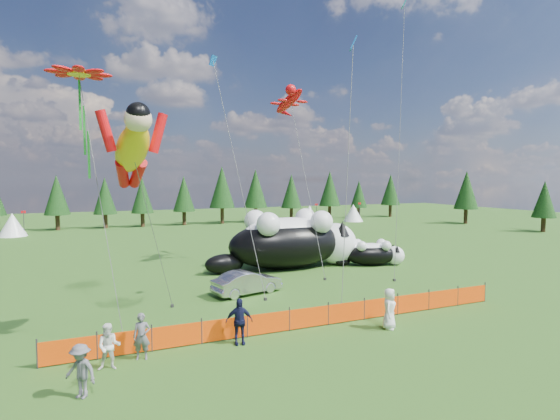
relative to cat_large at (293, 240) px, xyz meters
name	(u,v)px	position (x,y,z in m)	size (l,w,h in m)	color
ground	(283,310)	(-5.13, -9.79, -2.13)	(160.00, 160.00, 0.00)	#16390A
safety_fence	(309,317)	(-5.13, -12.79, -1.63)	(22.06, 0.06, 1.10)	#262626
tree_line	(160,199)	(-5.13, 35.21, 1.87)	(90.00, 4.00, 8.00)	black
festival_tents	(242,217)	(5.87, 30.21, -0.73)	(50.00, 3.20, 2.80)	white
cat_large	(293,240)	(0.00, 0.00, 0.00)	(12.41, 4.45, 4.49)	black
cat_small	(374,253)	(6.34, -1.64, -1.16)	(5.49, 3.17, 2.04)	black
car	(247,282)	(-5.81, -5.99, -1.43)	(1.48, 4.25, 1.40)	#B9B9BE
spectator_a	(142,336)	(-12.56, -13.39, -1.25)	(0.64, 0.42, 1.77)	#5C5C61
spectator_b	(109,347)	(-13.74, -13.90, -1.29)	(0.82, 0.48, 1.69)	white
spectator_c	(239,321)	(-8.69, -13.39, -1.17)	(1.13, 0.58, 1.92)	#121533
spectator_d	(80,371)	(-14.62, -15.72, -1.27)	(1.11, 0.57, 1.72)	#5C5C61
spectator_e	(389,309)	(-1.81, -14.32, -1.20)	(0.91, 0.59, 1.87)	white
superhero_kite	(132,149)	(-12.61, -11.60, 5.93)	(4.37, 6.92, 10.62)	yellow
gecko_kite	(289,101)	(0.66, 2.28, 11.00)	(3.40, 9.91, 14.95)	red
flower_kite	(79,77)	(-14.53, -9.11, 9.14)	(3.61, 4.37, 11.66)	red
diamond_kite_a	(216,74)	(-6.62, -2.38, 11.49)	(1.89, 6.14, 15.65)	blue
diamond_kite_b	(404,13)	(8.03, -2.70, 17.34)	(4.27, 4.93, 21.43)	#0C9897
diamond_kite_c	(353,56)	(-1.37, -10.32, 11.18)	(2.43, 2.99, 14.76)	blue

